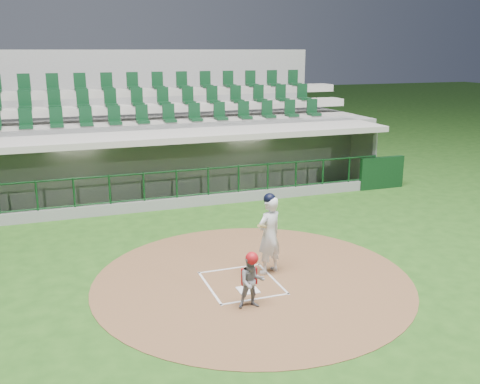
# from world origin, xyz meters

# --- Properties ---
(ground) EXTENTS (120.00, 120.00, 0.00)m
(ground) POSITION_xyz_m (0.00, 0.00, 0.00)
(ground) COLOR #204A15
(ground) RESTS_ON ground
(dirt_circle) EXTENTS (7.20, 7.20, 0.01)m
(dirt_circle) POSITION_xyz_m (0.30, -0.20, 0.01)
(dirt_circle) COLOR brown
(dirt_circle) RESTS_ON ground
(home_plate) EXTENTS (0.43, 0.43, 0.02)m
(home_plate) POSITION_xyz_m (0.00, -0.70, 0.02)
(home_plate) COLOR white
(home_plate) RESTS_ON dirt_circle
(batter_box_chalk) EXTENTS (1.55, 1.80, 0.01)m
(batter_box_chalk) POSITION_xyz_m (0.00, -0.30, 0.02)
(batter_box_chalk) COLOR white
(batter_box_chalk) RESTS_ON ground
(dugout_structure) EXTENTS (16.40, 3.70, 3.00)m
(dugout_structure) POSITION_xyz_m (0.19, 7.84, 0.96)
(dugout_structure) COLOR slate
(dugout_structure) RESTS_ON ground
(seating_deck) EXTENTS (17.00, 6.72, 5.15)m
(seating_deck) POSITION_xyz_m (0.00, 10.91, 1.42)
(seating_deck) COLOR gray
(seating_deck) RESTS_ON ground
(batter) EXTENTS (0.93, 0.97, 1.92)m
(batter) POSITION_xyz_m (0.80, 0.05, 0.97)
(batter) COLOR silver
(batter) RESTS_ON dirt_circle
(catcher) EXTENTS (0.59, 0.49, 1.19)m
(catcher) POSITION_xyz_m (-0.20, -1.44, 0.60)
(catcher) COLOR gray
(catcher) RESTS_ON dirt_circle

